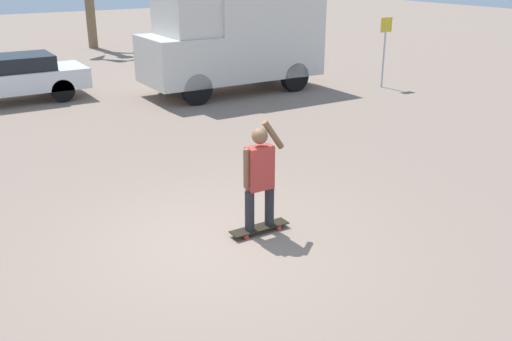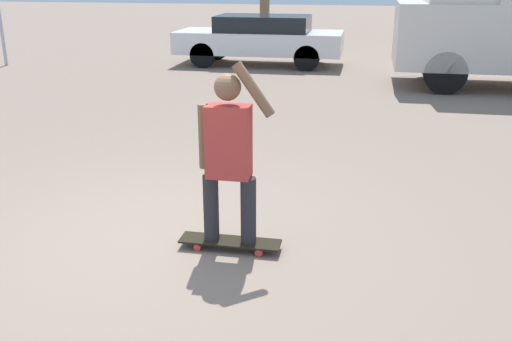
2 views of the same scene
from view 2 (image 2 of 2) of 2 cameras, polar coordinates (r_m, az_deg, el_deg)
ground_plane at (r=5.54m, az=-9.03°, el=-6.81°), size 80.00×80.00×0.00m
skateboard at (r=5.28m, az=-2.60°, el=-7.13°), size 0.93×0.23×0.08m
person_skateboarder at (r=4.95m, az=-2.77°, el=2.06°), size 0.67×0.23×1.64m
parked_car_white at (r=15.69m, az=0.42°, el=13.09°), size 4.43×1.70×1.31m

